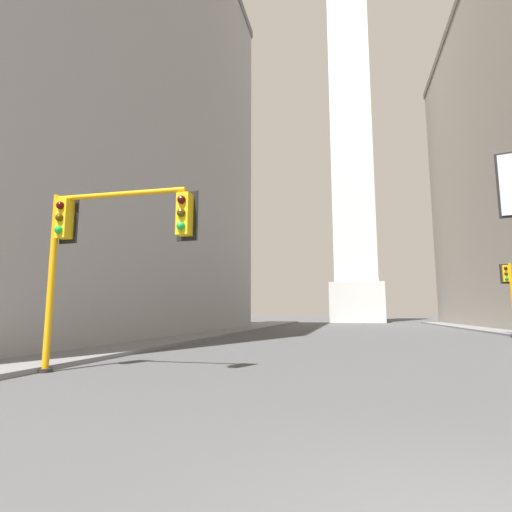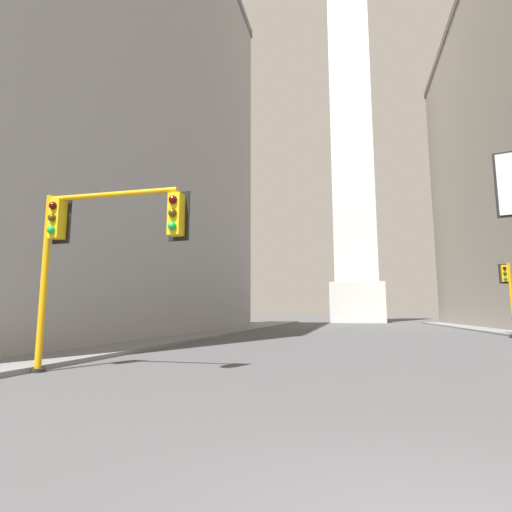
{
  "view_description": "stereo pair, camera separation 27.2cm",
  "coord_description": "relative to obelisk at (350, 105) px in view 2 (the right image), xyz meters",
  "views": [
    {
      "loc": [
        -1.09,
        -2.85,
        1.58
      ],
      "look_at": [
        -12.71,
        46.98,
        8.8
      ],
      "focal_mm": 28.0,
      "sensor_mm": 36.0,
      "label": 1
    },
    {
      "loc": [
        -0.82,
        -2.78,
        1.58
      ],
      "look_at": [
        -12.71,
        46.98,
        8.8
      ],
      "focal_mm": 28.0,
      "sensor_mm": 36.0,
      "label": 2
    }
  ],
  "objects": [
    {
      "name": "sidewalk_left",
      "position": [
        -11.57,
        -40.37,
        -36.54
      ],
      "size": [
        5.0,
        75.69,
        0.15
      ],
      "primitive_type": "cube",
      "color": "slate",
      "rests_on": "ground_plane"
    },
    {
      "name": "building_left",
      "position": [
        -24.63,
        -41.4,
        -18.99
      ],
      "size": [
        26.35,
        36.4,
        35.25
      ],
      "color": "#9E9EA0",
      "rests_on": "ground_plane"
    },
    {
      "name": "obelisk",
      "position": [
        0.0,
        0.0,
        0.0
      ],
      "size": [
        8.22,
        8.22,
        76.28
      ],
      "color": "silver",
      "rests_on": "ground_plane"
    },
    {
      "name": "traffic_light_near_left",
      "position": [
        -7.56,
        -56.59,
        -32.95
      ],
      "size": [
        4.36,
        0.51,
        4.84
      ],
      "color": "orange",
      "rests_on": "ground_plane"
    },
    {
      "name": "traffic_light_mid_right",
      "position": [
        9.24,
        -36.37,
        -33.43
      ],
      "size": [
        0.76,
        0.53,
        4.83
      ],
      "color": "orange",
      "rests_on": "ground_plane"
    }
  ]
}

